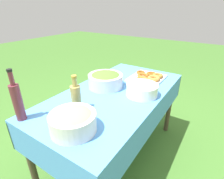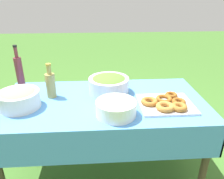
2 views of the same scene
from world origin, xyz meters
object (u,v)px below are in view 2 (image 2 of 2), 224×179
object	(u,v)px
donut_platter	(166,103)
plate_stack	(116,108)
salad_bowl	(109,84)
olive_oil_bottle	(51,84)
wine_bottle	(19,71)
pasta_bowl	(19,98)

from	to	relation	value
donut_platter	plate_stack	size ratio (longest dim) A/B	1.42
salad_bowl	donut_platter	size ratio (longest dim) A/B	0.85
olive_oil_bottle	salad_bowl	bearing A→B (deg)	-173.02
plate_stack	donut_platter	bearing A→B (deg)	-165.21
salad_bowl	wine_bottle	size ratio (longest dim) A/B	0.90
plate_stack	olive_oil_bottle	xyz separation A→B (m)	(0.46, -0.30, 0.05)
salad_bowl	pasta_bowl	size ratio (longest dim) A/B	1.14
pasta_bowl	donut_platter	world-z (taller)	pasta_bowl
olive_oil_bottle	wine_bottle	size ratio (longest dim) A/B	0.75
salad_bowl	olive_oil_bottle	bearing A→B (deg)	6.98
salad_bowl	plate_stack	xyz separation A→B (m)	(-0.03, 0.35, -0.02)
pasta_bowl	wine_bottle	bearing A→B (deg)	-74.47
salad_bowl	plate_stack	distance (m)	0.35
pasta_bowl	olive_oil_bottle	distance (m)	0.24
salad_bowl	wine_bottle	xyz separation A→B (m)	(0.72, -0.17, 0.06)
olive_oil_bottle	wine_bottle	world-z (taller)	wine_bottle
donut_platter	wine_bottle	xyz separation A→B (m)	(1.10, -0.42, 0.12)
pasta_bowl	wine_bottle	xyz separation A→B (m)	(0.10, -0.37, 0.07)
salad_bowl	pasta_bowl	world-z (taller)	salad_bowl
donut_platter	olive_oil_bottle	size ratio (longest dim) A/B	1.41
salad_bowl	donut_platter	distance (m)	0.46
donut_platter	olive_oil_bottle	xyz separation A→B (m)	(0.81, -0.20, 0.08)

